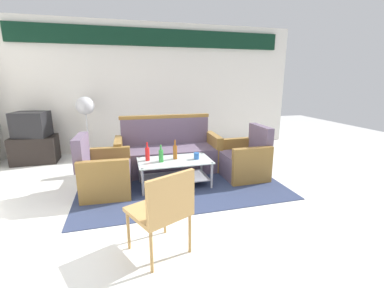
# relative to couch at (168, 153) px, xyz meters

# --- Properties ---
(ground_plane) EXTENTS (14.00, 14.00, 0.00)m
(ground_plane) POSITION_rel_couch_xyz_m (0.07, -1.41, -0.32)
(ground_plane) COLOR white
(wall_back) EXTENTS (6.52, 0.19, 2.80)m
(wall_back) POSITION_rel_couch_xyz_m (0.07, 1.64, 1.16)
(wall_back) COLOR silver
(wall_back) RESTS_ON ground
(rug) EXTENTS (3.06, 2.07, 0.01)m
(rug) POSITION_rel_couch_xyz_m (0.06, -0.64, -0.31)
(rug) COLOR #2D3856
(rug) RESTS_ON ground
(couch) EXTENTS (1.82, 0.79, 0.96)m
(couch) POSITION_rel_couch_xyz_m (0.00, 0.00, 0.00)
(couch) COLOR #5B4C60
(couch) RESTS_ON rug
(armchair_left) EXTENTS (0.74, 0.79, 0.85)m
(armchair_left) POSITION_rel_couch_xyz_m (-1.05, -0.71, -0.03)
(armchair_left) COLOR #5B4C60
(armchair_left) RESTS_ON rug
(armchair_right) EXTENTS (0.71, 0.77, 0.85)m
(armchair_right) POSITION_rel_couch_xyz_m (1.18, -0.65, -0.03)
(armchair_right) COLOR #5B4C60
(armchair_right) RESTS_ON rug
(coffee_table) EXTENTS (1.10, 0.60, 0.40)m
(coffee_table) POSITION_rel_couch_xyz_m (-0.03, -0.72, -0.04)
(coffee_table) COLOR silver
(coffee_table) RESTS_ON rug
(bottle_green) EXTENTS (0.07, 0.07, 0.26)m
(bottle_green) POSITION_rel_couch_xyz_m (-0.23, -0.75, 0.19)
(bottle_green) COLOR #2D8C38
(bottle_green) RESTS_ON coffee_table
(bottle_brown) EXTENTS (0.06, 0.06, 0.30)m
(bottle_brown) POSITION_rel_couch_xyz_m (-0.00, -0.66, 0.21)
(bottle_brown) COLOR brown
(bottle_brown) RESTS_ON coffee_table
(bottle_red) EXTENTS (0.06, 0.06, 0.28)m
(bottle_red) POSITION_rel_couch_xyz_m (-0.42, -0.63, 0.20)
(bottle_red) COLOR red
(bottle_red) RESTS_ON coffee_table
(cup) EXTENTS (0.08, 0.08, 0.10)m
(cup) POSITION_rel_couch_xyz_m (0.31, -0.75, 0.14)
(cup) COLOR #2659A5
(cup) RESTS_ON coffee_table
(tv_stand) EXTENTS (0.80, 0.50, 0.52)m
(tv_stand) POSITION_rel_couch_xyz_m (-2.44, 1.14, -0.06)
(tv_stand) COLOR black
(tv_stand) RESTS_ON ground
(television) EXTENTS (0.68, 0.55, 0.48)m
(television) POSITION_rel_couch_xyz_m (-2.44, 1.14, 0.44)
(television) COLOR black
(television) RESTS_ON tv_stand
(pedestal_fan) EXTENTS (0.36, 0.36, 1.27)m
(pedestal_fan) POSITION_rel_couch_xyz_m (-1.45, 1.19, 0.70)
(pedestal_fan) COLOR #2D2D33
(pedestal_fan) RESTS_ON ground
(wicker_chair) EXTENTS (0.64, 0.64, 0.84)m
(wicker_chair) POSITION_rel_couch_xyz_m (-0.45, -2.31, 0.18)
(wicker_chair) COLOR #AD844C
(wicker_chair) RESTS_ON ground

